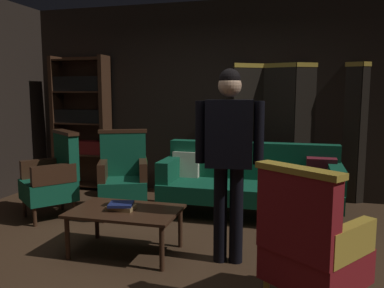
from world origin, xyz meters
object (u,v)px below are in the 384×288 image
bookshelf (82,120)px  book_tan_leather (121,208)px  book_navy_cloth (121,204)px  coffee_table (126,214)px  potted_plant (132,168)px  armchair_wing_right (123,175)px  armchair_wing_left (54,177)px  velvet_couch (249,179)px  folding_screen (309,130)px  standing_figure (229,148)px  armchair_gilt_accent (310,245)px

bookshelf → book_tan_leather: 2.84m
book_tan_leather → book_navy_cloth: book_navy_cloth is taller
coffee_table → potted_plant: (-0.77, 1.89, 0.05)m
armchair_wing_right → potted_plant: size_ratio=1.41×
armchair_wing_right → potted_plant: 0.84m
armchair_wing_left → velvet_couch: bearing=16.0°
book_navy_cloth → potted_plant: bearing=110.8°
coffee_table → book_navy_cloth: 0.11m
coffee_table → armchair_wing_left: bearing=148.8°
folding_screen → potted_plant: bearing=-169.1°
standing_figure → bookshelf: bearing=141.6°
standing_figure → potted_plant: standing_figure is taller
armchair_wing_right → standing_figure: 1.88m
bookshelf → armchair_wing_right: bookshelf is taller
folding_screen → standing_figure: bearing=-107.6°
bookshelf → armchair_wing_left: bearing=-73.2°
velvet_couch → coffee_table: size_ratio=2.12×
armchair_gilt_accent → armchair_wing_right: 2.75m
bookshelf → armchair_gilt_accent: 4.41m
folding_screen → bookshelf: 3.41m
velvet_couch → armchair_wing_right: 1.54m
bookshelf → coffee_table: bookshelf is taller
book_tan_leather → coffee_table: bearing=21.0°
armchair_wing_left → coffee_table: bearing=-31.2°
bookshelf → potted_plant: bearing=-16.8°
potted_plant → coffee_table: bearing=-68.0°
armchair_gilt_accent → armchair_wing_right: size_ratio=1.00×
velvet_couch → coffee_table: bearing=-124.2°
book_tan_leather → armchair_gilt_accent: bearing=-20.1°
bookshelf → folding_screen: bearing=3.1°
armchair_wing_left → book_navy_cloth: size_ratio=4.77×
armchair_wing_left → standing_figure: bearing=-17.8°
standing_figure → potted_plant: (-1.72, 1.83, -0.60)m
bookshelf → book_tan_leather: bearing=-52.6°
book_tan_leather → book_navy_cloth: bearing=0.0°
coffee_table → velvet_couch: bearing=55.8°
velvet_couch → armchair_wing_right: (-1.50, -0.35, 0.04)m
velvet_couch → armchair_wing_left: (-2.28, -0.65, 0.04)m
armchair_wing_right → coffee_table: bearing=-64.3°
armchair_wing_left → standing_figure: 2.43m
potted_plant → armchair_wing_left: bearing=-115.8°
folding_screen → book_tan_leather: folding_screen is taller
armchair_wing_right → book_navy_cloth: (0.49, -1.10, -0.02)m
armchair_gilt_accent → standing_figure: standing_figure is taller
coffee_table → armchair_wing_right: 1.21m
velvet_couch → coffee_table: velvet_couch is taller
potted_plant → book_navy_cloth: (0.73, -1.91, 0.05)m
folding_screen → bookshelf: size_ratio=1.01×
velvet_couch → armchair_wing_right: size_ratio=2.04×
bookshelf → armchair_gilt_accent: bearing=-40.0°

